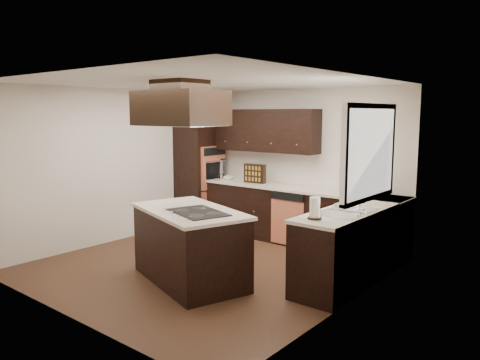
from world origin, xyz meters
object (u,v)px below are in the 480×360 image
(spice_rack, at_px, (255,174))
(range_hood, at_px, (180,108))
(oven_column, at_px, (200,169))
(island, at_px, (190,247))

(spice_rack, bearing_deg, range_hood, -81.14)
(oven_column, height_order, spice_rack, oven_column)
(island, bearing_deg, range_hood, -160.56)
(range_hood, relative_size, spice_rack, 2.71)
(island, distance_m, spice_rack, 2.49)
(oven_column, bearing_deg, island, -48.40)
(range_hood, height_order, spice_rack, range_hood)
(island, relative_size, spice_rack, 4.11)
(oven_column, xyz_separation_m, island, (2.00, -2.25, -0.62))
(island, bearing_deg, oven_column, 150.00)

